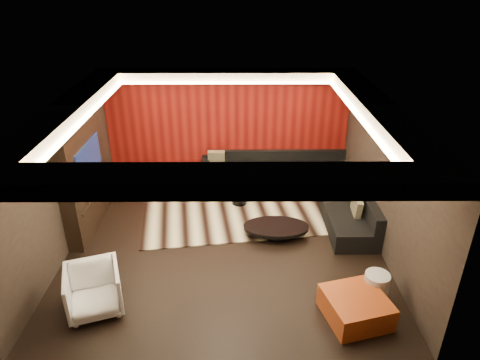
{
  "coord_description": "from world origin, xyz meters",
  "views": [
    {
      "loc": [
        0.25,
        -7.14,
        4.92
      ],
      "look_at": [
        0.3,
        0.6,
        1.05
      ],
      "focal_mm": 32.0,
      "sensor_mm": 36.0,
      "label": 1
    }
  ],
  "objects_px": {
    "orange_ottoman": "(356,307)",
    "drum_stool": "(239,195)",
    "coffee_table": "(276,230)",
    "armchair": "(94,290)",
    "sectional_sofa": "(300,186)",
    "white_side_table": "(376,287)"
  },
  "relations": [
    {
      "from": "coffee_table",
      "to": "orange_ottoman",
      "type": "relative_size",
      "value": 1.47
    },
    {
      "from": "orange_ottoman",
      "to": "sectional_sofa",
      "type": "bearing_deg",
      "value": 94.9
    },
    {
      "from": "orange_ottoman",
      "to": "drum_stool",
      "type": "bearing_deg",
      "value": 116.47
    },
    {
      "from": "armchair",
      "to": "sectional_sofa",
      "type": "bearing_deg",
      "value": 26.44
    },
    {
      "from": "coffee_table",
      "to": "sectional_sofa",
      "type": "distance_m",
      "value": 1.87
    },
    {
      "from": "coffee_table",
      "to": "drum_stool",
      "type": "bearing_deg",
      "value": 119.11
    },
    {
      "from": "drum_stool",
      "to": "armchair",
      "type": "distance_m",
      "value": 4.09
    },
    {
      "from": "orange_ottoman",
      "to": "white_side_table",
      "type": "bearing_deg",
      "value": 43.72
    },
    {
      "from": "armchair",
      "to": "sectional_sofa",
      "type": "xyz_separation_m",
      "value": [
        3.75,
        3.78,
        -0.12
      ]
    },
    {
      "from": "white_side_table",
      "to": "sectional_sofa",
      "type": "height_order",
      "value": "sectional_sofa"
    },
    {
      "from": "coffee_table",
      "to": "armchair",
      "type": "xyz_separation_m",
      "value": [
        -3.04,
        -2.05,
        0.25
      ]
    },
    {
      "from": "white_side_table",
      "to": "armchair",
      "type": "distance_m",
      "value": 4.52
    },
    {
      "from": "drum_stool",
      "to": "sectional_sofa",
      "type": "xyz_separation_m",
      "value": [
        1.44,
        0.4,
        0.04
      ]
    },
    {
      "from": "drum_stool",
      "to": "sectional_sofa",
      "type": "bearing_deg",
      "value": 15.46
    },
    {
      "from": "drum_stool",
      "to": "white_side_table",
      "type": "xyz_separation_m",
      "value": [
        2.21,
        -3.18,
        0.03
      ]
    },
    {
      "from": "orange_ottoman",
      "to": "armchair",
      "type": "relative_size",
      "value": 1.07
    },
    {
      "from": "white_side_table",
      "to": "orange_ottoman",
      "type": "bearing_deg",
      "value": -136.28
    },
    {
      "from": "orange_ottoman",
      "to": "sectional_sofa",
      "type": "xyz_separation_m",
      "value": [
        -0.34,
        3.99,
        0.06
      ]
    },
    {
      "from": "orange_ottoman",
      "to": "armchair",
      "type": "height_order",
      "value": "armchair"
    },
    {
      "from": "coffee_table",
      "to": "armchair",
      "type": "distance_m",
      "value": 3.68
    },
    {
      "from": "white_side_table",
      "to": "sectional_sofa",
      "type": "relative_size",
      "value": 0.14
    },
    {
      "from": "sectional_sofa",
      "to": "white_side_table",
      "type": "bearing_deg",
      "value": -77.93
    }
  ]
}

